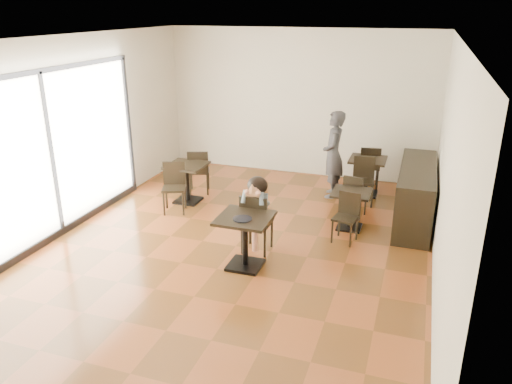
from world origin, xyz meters
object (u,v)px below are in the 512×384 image
at_px(child_table, 245,242).
at_px(cafe_table_mid, 350,210).
at_px(child_chair, 257,222).
at_px(chair_back_b, 363,182).
at_px(chair_mid_b, 345,219).
at_px(adult_patron, 333,155).
at_px(cafe_table_back, 367,177).
at_px(chair_mid_a, 355,195).
at_px(child, 257,215).
at_px(chair_left_a, 199,171).
at_px(cafe_table_left, 187,183).
at_px(chair_back_a, 369,167).
at_px(chair_left_b, 174,189).

distance_m(child_table, cafe_table_mid, 2.24).
xyz_separation_m(child_chair, chair_back_b, (1.31, 2.52, -0.03)).
relative_size(child_table, chair_mid_b, 0.99).
height_order(adult_patron, cafe_table_mid, adult_patron).
xyz_separation_m(cafe_table_back, chair_mid_a, (-0.06, -1.22, 0.03)).
relative_size(child, chair_left_a, 1.32).
xyz_separation_m(cafe_table_mid, cafe_table_left, (-3.21, 0.25, 0.04)).
height_order(cafe_table_back, chair_back_a, chair_back_a).
bearing_deg(chair_back_b, cafe_table_left, -171.44).
distance_m(cafe_table_left, chair_back_b, 3.41).
distance_m(child_chair, cafe_table_left, 2.50).
bearing_deg(child, adult_patron, 76.57).
distance_m(child_chair, chair_left_b, 2.20).
bearing_deg(chair_mid_a, cafe_table_back, -81.98).
xyz_separation_m(cafe_table_back, chair_mid_b, (-0.06, -2.32, 0.03)).
height_order(child_chair, chair_left_b, child_chair).
height_order(cafe_table_left, chair_back_b, chair_back_b).
bearing_deg(chair_back_b, chair_left_b, -163.03).
height_order(chair_mid_a, chair_left_b, chair_left_b).
distance_m(child, chair_mid_b, 1.48).
height_order(child_chair, adult_patron, adult_patron).
bearing_deg(adult_patron, child_table, -19.26).
distance_m(child_table, chair_mid_a, 2.71).
xyz_separation_m(child_chair, chair_mid_a, (1.25, 1.86, -0.08)).
bearing_deg(chair_back_a, cafe_table_back, 82.01).
distance_m(adult_patron, chair_back_a, 1.07).
relative_size(child, cafe_table_back, 1.60).
height_order(adult_patron, chair_mid_a, adult_patron).
relative_size(chair_left_b, chair_back_a, 1.01).
bearing_deg(cafe_table_back, adult_patron, -155.22).
bearing_deg(adult_patron, cafe_table_mid, 13.91).
height_order(child, chair_back_b, child).
distance_m(child, chair_back_a, 3.76).
xyz_separation_m(child_chair, cafe_table_left, (-1.96, 1.55, -0.10)).
height_order(adult_patron, chair_left_a, adult_patron).
height_order(child_chair, chair_left_a, child_chair).
relative_size(child_table, adult_patron, 0.46).
relative_size(adult_patron, cafe_table_back, 2.29).
distance_m(cafe_table_mid, chair_mid_a, 0.55).
height_order(cafe_table_back, chair_left_a, chair_left_a).
height_order(adult_patron, chair_back_a, adult_patron).
bearing_deg(cafe_table_left, cafe_table_back, 24.96).
relative_size(adult_patron, chair_left_b, 1.89).
distance_m(cafe_table_left, chair_mid_a, 3.22).
distance_m(child_table, chair_left_a, 3.30).
distance_m(cafe_table_mid, chair_left_b, 3.22).
xyz_separation_m(adult_patron, cafe_table_left, (-2.62, -1.22, -0.48)).
bearing_deg(adult_patron, cafe_table_left, -72.99).
height_order(chair_left_a, chair_back_b, chair_left_a).
height_order(cafe_table_left, chair_mid_a, chair_mid_a).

